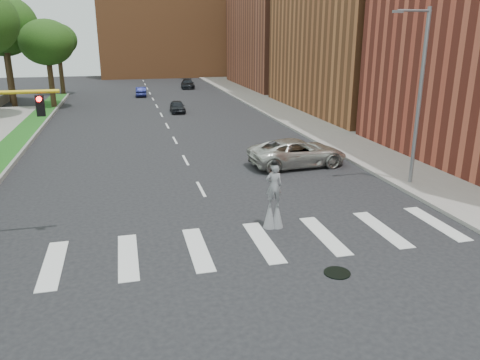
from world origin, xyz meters
TOP-DOWN VIEW (x-y plane):
  - ground_plane at (0.00, 0.00)m, footprint 160.00×160.00m
  - grass_median at (-11.50, 20.00)m, footprint 2.00×60.00m
  - median_curb at (-10.45, 20.00)m, footprint 0.20×60.00m
  - sidewalk_right at (12.50, 25.00)m, footprint 5.00×90.00m
  - manhole at (3.00, -2.00)m, footprint 0.90×0.90m
  - building_far at (22.00, 54.00)m, footprint 16.00×22.00m
  - building_backdrop at (6.00, 78.00)m, footprint 26.00×14.00m
  - streetlight at (10.90, 6.00)m, footprint 2.05×0.20m
  - stilt_performer at (2.11, 2.30)m, footprint 0.84×0.56m
  - suv_crossing at (6.48, 11.01)m, footprint 6.17×3.19m
  - car_near at (1.75, 33.05)m, footprint 1.47×3.53m
  - car_mid at (-1.24, 47.07)m, footprint 1.49×3.74m
  - car_far at (5.81, 54.65)m, footprint 2.12×4.58m
  - tree_5 at (-16.08, 44.48)m, footprint 6.50×6.50m
  - tree_6 at (-10.82, 38.60)m, footprint 5.48×5.48m
  - tree_7 at (-11.12, 50.76)m, footprint 4.85×4.85m
  - tree_8 at (-15.30, 41.54)m, footprint 6.99×6.99m

SIDE VIEW (x-z plane):
  - ground_plane at x=0.00m, z-range 0.00..0.00m
  - manhole at x=3.00m, z-range 0.00..0.04m
  - sidewalk_right at x=12.50m, z-range 0.00..0.18m
  - grass_median at x=-11.50m, z-range 0.00..0.25m
  - median_curb at x=-10.45m, z-range 0.00..0.28m
  - car_near at x=1.75m, z-range 0.00..1.20m
  - car_mid at x=-1.24m, z-range 0.00..1.21m
  - car_far at x=5.81m, z-range 0.00..1.29m
  - suv_crossing at x=6.48m, z-range 0.00..1.66m
  - stilt_performer at x=2.11m, z-range -0.29..2.65m
  - streetlight at x=10.90m, z-range 0.40..9.40m
  - tree_6 at x=-10.82m, z-range 2.22..11.43m
  - tree_7 at x=-11.12m, z-range 2.37..11.38m
  - tree_5 at x=-16.08m, z-range 2.59..13.37m
  - tree_8 at x=-15.30m, z-range 2.82..14.49m
  - building_backdrop at x=6.00m, z-range 0.00..18.00m
  - building_far at x=22.00m, z-range 0.00..20.00m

